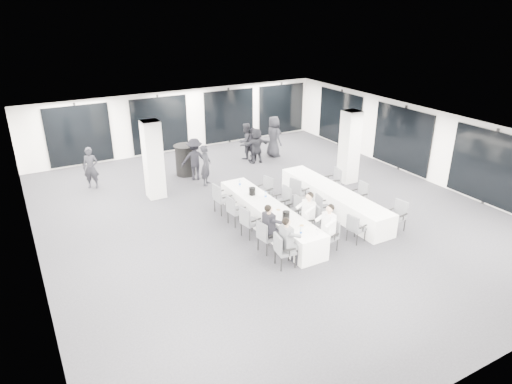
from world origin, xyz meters
TOP-DOWN VIEW (x-y plane):
  - room at (0.89, 1.11)m, footprint 14.04×16.04m
  - column_left at (-2.80, 3.20)m, footprint 0.60×0.60m
  - column_right at (4.20, 1.00)m, footprint 0.60×0.60m
  - banquet_table_main at (-0.50, -0.88)m, footprint 0.90×5.00m
  - banquet_table_side at (2.05, -0.84)m, footprint 0.90×5.00m
  - cocktail_table at (-1.05, 4.77)m, footprint 0.89×0.89m
  - chair_main_left_near at (-1.33, -3.01)m, footprint 0.55×0.59m
  - chair_main_left_second at (-1.33, -2.13)m, footprint 0.54×0.58m
  - chair_main_left_mid at (-1.33, -1.12)m, footprint 0.57×0.60m
  - chair_main_left_fourth at (-1.33, -0.19)m, footprint 0.54×0.58m
  - chair_main_left_far at (-1.34, 0.79)m, footprint 0.57×0.62m
  - chair_main_right_near at (0.33, -2.91)m, footprint 0.53×0.56m
  - chair_main_right_second at (0.34, -1.98)m, footprint 0.61×0.64m
  - chair_main_right_mid at (0.33, -1.13)m, footprint 0.52×0.57m
  - chair_main_right_fourth at (0.34, -0.39)m, footprint 0.51×0.57m
  - chair_main_right_far at (0.33, 0.71)m, footprint 0.59×0.61m
  - chair_side_left_near at (1.23, -2.91)m, footprint 0.52×0.55m
  - chair_side_left_mid at (1.23, -1.33)m, footprint 0.54×0.57m
  - chair_side_left_far at (1.22, 0.03)m, footprint 0.61×0.64m
  - chair_side_right_near at (2.89, -2.95)m, footprint 0.55×0.59m
  - chair_side_right_mid at (2.89, -1.21)m, footprint 0.49×0.55m
  - chair_side_right_far at (2.89, 0.20)m, footprint 0.59×0.62m
  - seated_guest_a at (-1.17, -3.02)m, footprint 0.50×0.38m
  - seated_guest_b at (-1.17, -2.12)m, footprint 0.50×0.38m
  - seated_guest_c at (0.17, -2.92)m, footprint 0.50×0.38m
  - seated_guest_d at (0.17, -1.96)m, footprint 0.50×0.38m
  - standing_guest_a at (-0.75, 3.37)m, footprint 0.82×0.84m
  - standing_guest_b at (2.04, 5.38)m, footprint 1.00×0.78m
  - standing_guest_c at (-0.90, 4.09)m, footprint 1.37×1.03m
  - standing_guest_d at (2.16, 4.89)m, footprint 1.15×0.93m
  - standing_guest_e at (3.30, 5.06)m, footprint 0.66×1.03m
  - standing_guest_f at (2.17, 4.66)m, footprint 1.63×0.71m
  - standing_guest_g at (-4.62, 5.18)m, footprint 0.82×0.76m
  - ice_bucket_near at (-0.54, -1.93)m, footprint 0.21×0.21m
  - ice_bucket_far at (-0.53, 0.11)m, footprint 0.21×0.21m
  - water_bottle_a at (-0.71, -2.93)m, footprint 0.07×0.07m
  - water_bottle_b at (-0.31, -0.38)m, footprint 0.07×0.07m
  - water_bottle_c at (-0.55, 0.95)m, footprint 0.07×0.07m
  - plate_a at (-0.67, -2.19)m, footprint 0.20×0.20m
  - plate_b at (-0.38, -2.51)m, footprint 0.21×0.21m
  - plate_c at (-0.41, -1.31)m, footprint 0.21×0.21m
  - wine_glass at (-0.30, -3.13)m, footprint 0.08×0.08m

SIDE VIEW (x-z plane):
  - banquet_table_main at x=-0.50m, z-range 0.00..0.75m
  - banquet_table_side at x=2.05m, z-range 0.00..0.75m
  - chair_side_left_near at x=1.23m, z-range 0.06..0.94m
  - chair_main_right_near at x=0.33m, z-range 0.06..0.96m
  - chair_side_left_mid at x=1.23m, z-range 0.06..0.97m
  - chair_main_right_mid at x=0.33m, z-range 0.07..1.01m
  - chair_main_left_second at x=-1.33m, z-range 0.07..1.02m
  - chair_side_right_near at x=2.89m, z-range 0.07..1.02m
  - chair_side_right_mid at x=2.89m, z-range 0.07..1.02m
  - chair_main_left_fourth at x=-1.33m, z-range 0.07..1.03m
  - chair_main_left_near at x=-1.33m, z-range 0.07..1.03m
  - chair_main_right_far at x=0.33m, z-range 0.07..1.03m
  - chair_main_left_mid at x=-1.33m, z-range 0.07..1.04m
  - chair_side_right_far at x=2.89m, z-range 0.07..1.06m
  - chair_main_right_second at x=0.34m, z-range 0.07..1.07m
  - chair_main_right_fourth at x=0.34m, z-range 0.07..1.08m
  - chair_side_left_far at x=1.22m, z-range 0.07..1.08m
  - chair_main_left_far at x=-1.34m, z-range 0.07..1.10m
  - cocktail_table at x=-1.05m, z-range 0.01..1.24m
  - plate_b at x=-0.38m, z-range 0.75..0.78m
  - plate_a at x=-0.67m, z-range 0.75..0.78m
  - plate_c at x=-0.41m, z-range 0.75..0.78m
  - seated_guest_a at x=-1.17m, z-range 0.09..1.53m
  - seated_guest_b at x=-1.17m, z-range 0.09..1.53m
  - seated_guest_c at x=0.17m, z-range 0.09..1.53m
  - seated_guest_d at x=0.17m, z-range 0.09..1.53m
  - water_bottle_a at x=-0.71m, z-range 0.75..0.96m
  - water_bottle_c at x=-0.55m, z-range 0.75..0.97m
  - standing_guest_d at x=2.16m, z-range 0.00..1.72m
  - water_bottle_b at x=-0.31m, z-range 0.75..0.98m
  - ice_bucket_near at x=-0.54m, z-range 0.75..0.99m
  - standing_guest_f at x=2.17m, z-range 0.00..1.74m
  - ice_bucket_far at x=-0.53m, z-range 0.75..0.99m
  - standing_guest_a at x=-0.75m, z-range 0.00..1.78m
  - standing_guest_g at x=-4.62m, z-range 0.00..1.79m
  - wine_glass at x=-0.30m, z-range 0.80..1.00m
  - standing_guest_b at x=2.04m, z-range 0.00..1.83m
  - standing_guest_c at x=-0.90m, z-range 0.00..1.89m
  - standing_guest_e at x=3.30m, z-range 0.00..2.08m
  - room at x=0.89m, z-range -0.03..2.81m
  - column_left at x=-2.80m, z-range 0.00..2.80m
  - column_right at x=4.20m, z-range 0.00..2.80m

